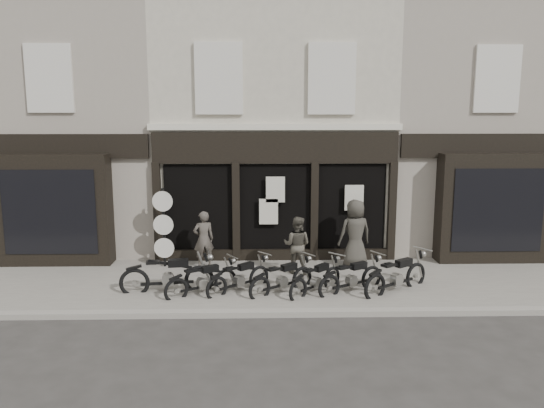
{
  "coord_description": "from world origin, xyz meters",
  "views": [
    {
      "loc": [
        -0.45,
        -12.41,
        4.46
      ],
      "look_at": [
        -0.13,
        1.6,
        2.03
      ],
      "focal_mm": 35.0,
      "sensor_mm": 36.0,
      "label": 1
    }
  ],
  "objects_px": {
    "man_right": "(355,233)",
    "motorcycle_3": "(282,281)",
    "motorcycle_6": "(397,279)",
    "man_centre": "(297,245)",
    "motorcycle_0": "(168,278)",
    "motorcycle_5": "(352,280)",
    "motorcycle_4": "(316,282)",
    "motorcycle_1": "(202,283)",
    "motorcycle_2": "(239,280)",
    "advert_sign_post": "(164,231)",
    "man_left": "(204,239)"
  },
  "relations": [
    {
      "from": "man_centre",
      "to": "man_right",
      "type": "xyz_separation_m",
      "value": [
        1.69,
        0.59,
        0.18
      ]
    },
    {
      "from": "motorcycle_2",
      "to": "man_centre",
      "type": "xyz_separation_m",
      "value": [
        1.52,
        1.4,
        0.53
      ]
    },
    {
      "from": "motorcycle_6",
      "to": "man_left",
      "type": "relative_size",
      "value": 1.19
    },
    {
      "from": "motorcycle_3",
      "to": "man_right",
      "type": "bearing_deg",
      "value": 7.18
    },
    {
      "from": "man_centre",
      "to": "advert_sign_post",
      "type": "height_order",
      "value": "advert_sign_post"
    },
    {
      "from": "motorcycle_1",
      "to": "man_right",
      "type": "bearing_deg",
      "value": -4.65
    },
    {
      "from": "motorcycle_6",
      "to": "man_right",
      "type": "xyz_separation_m",
      "value": [
        -0.68,
        2.1,
        0.67
      ]
    },
    {
      "from": "motorcycle_6",
      "to": "advert_sign_post",
      "type": "bearing_deg",
      "value": 124.84
    },
    {
      "from": "motorcycle_1",
      "to": "motorcycle_5",
      "type": "relative_size",
      "value": 0.96
    },
    {
      "from": "man_right",
      "to": "motorcycle_6",
      "type": "bearing_deg",
      "value": 92.86
    },
    {
      "from": "motorcycle_1",
      "to": "man_right",
      "type": "xyz_separation_m",
      "value": [
        4.09,
        2.17,
        0.72
      ]
    },
    {
      "from": "man_left",
      "to": "motorcycle_5",
      "type": "bearing_deg",
      "value": 134.37
    },
    {
      "from": "motorcycle_2",
      "to": "advert_sign_post",
      "type": "relative_size",
      "value": 0.68
    },
    {
      "from": "motorcycle_4",
      "to": "advert_sign_post",
      "type": "bearing_deg",
      "value": 106.38
    },
    {
      "from": "motorcycle_4",
      "to": "motorcycle_5",
      "type": "bearing_deg",
      "value": -41.25
    },
    {
      "from": "motorcycle_1",
      "to": "motorcycle_4",
      "type": "relative_size",
      "value": 1.14
    },
    {
      "from": "man_right",
      "to": "man_centre",
      "type": "bearing_deg",
      "value": 4.15
    },
    {
      "from": "motorcycle_1",
      "to": "man_left",
      "type": "relative_size",
      "value": 1.08
    },
    {
      "from": "motorcycle_5",
      "to": "motorcycle_0",
      "type": "bearing_deg",
      "value": 147.33
    },
    {
      "from": "man_right",
      "to": "motorcycle_3",
      "type": "bearing_deg",
      "value": 29.12
    },
    {
      "from": "motorcycle_5",
      "to": "motorcycle_4",
      "type": "bearing_deg",
      "value": 152.09
    },
    {
      "from": "motorcycle_1",
      "to": "motorcycle_5",
      "type": "distance_m",
      "value": 3.66
    },
    {
      "from": "man_left",
      "to": "motorcycle_6",
      "type": "bearing_deg",
      "value": 139.8
    },
    {
      "from": "motorcycle_5",
      "to": "man_left",
      "type": "distance_m",
      "value": 4.44
    },
    {
      "from": "motorcycle_2",
      "to": "man_centre",
      "type": "height_order",
      "value": "man_centre"
    },
    {
      "from": "motorcycle_3",
      "to": "motorcycle_6",
      "type": "distance_m",
      "value": 2.83
    },
    {
      "from": "motorcycle_4",
      "to": "man_left",
      "type": "relative_size",
      "value": 0.94
    },
    {
      "from": "man_centre",
      "to": "advert_sign_post",
      "type": "xyz_separation_m",
      "value": [
        -3.72,
        0.69,
        0.25
      ]
    },
    {
      "from": "motorcycle_3",
      "to": "man_left",
      "type": "bearing_deg",
      "value": 97.74
    },
    {
      "from": "motorcycle_5",
      "to": "man_right",
      "type": "height_order",
      "value": "man_right"
    },
    {
      "from": "man_centre",
      "to": "motorcycle_4",
      "type": "bearing_deg",
      "value": 121.45
    },
    {
      "from": "motorcycle_4",
      "to": "motorcycle_5",
      "type": "relative_size",
      "value": 0.84
    },
    {
      "from": "motorcycle_3",
      "to": "advert_sign_post",
      "type": "distance_m",
      "value": 4.0
    },
    {
      "from": "motorcycle_6",
      "to": "man_right",
      "type": "distance_m",
      "value": 2.3
    },
    {
      "from": "motorcycle_3",
      "to": "man_centre",
      "type": "height_order",
      "value": "man_centre"
    },
    {
      "from": "motorcycle_4",
      "to": "man_centre",
      "type": "relative_size",
      "value": 0.96
    },
    {
      "from": "motorcycle_0",
      "to": "man_right",
      "type": "height_order",
      "value": "man_right"
    },
    {
      "from": "man_centre",
      "to": "motorcycle_3",
      "type": "bearing_deg",
      "value": 90.78
    },
    {
      "from": "man_left",
      "to": "man_right",
      "type": "relative_size",
      "value": 0.83
    },
    {
      "from": "motorcycle_1",
      "to": "motorcycle_2",
      "type": "relative_size",
      "value": 1.07
    },
    {
      "from": "man_left",
      "to": "advert_sign_post",
      "type": "xyz_separation_m",
      "value": [
        -1.12,
        0.03,
        0.23
      ]
    },
    {
      "from": "motorcycle_1",
      "to": "motorcycle_6",
      "type": "relative_size",
      "value": 0.9
    },
    {
      "from": "motorcycle_3",
      "to": "man_centre",
      "type": "distance_m",
      "value": 1.66
    },
    {
      "from": "motorcycle_5",
      "to": "man_centre",
      "type": "distance_m",
      "value": 2.01
    },
    {
      "from": "man_right",
      "to": "man_left",
      "type": "bearing_deg",
      "value": -15.99
    },
    {
      "from": "motorcycle_2",
      "to": "man_left",
      "type": "distance_m",
      "value": 2.38
    },
    {
      "from": "motorcycle_1",
      "to": "man_centre",
      "type": "height_order",
      "value": "man_centre"
    },
    {
      "from": "motorcycle_3",
      "to": "advert_sign_post",
      "type": "bearing_deg",
      "value": 109.14
    },
    {
      "from": "motorcycle_2",
      "to": "motorcycle_4",
      "type": "distance_m",
      "value": 1.9
    },
    {
      "from": "motorcycle_2",
      "to": "motorcycle_6",
      "type": "height_order",
      "value": "motorcycle_6"
    }
  ]
}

